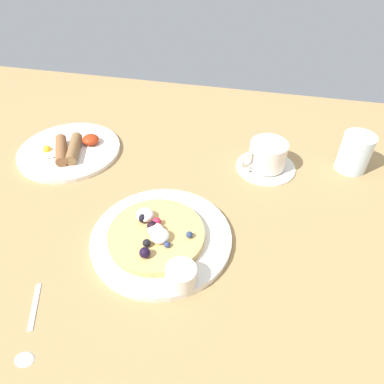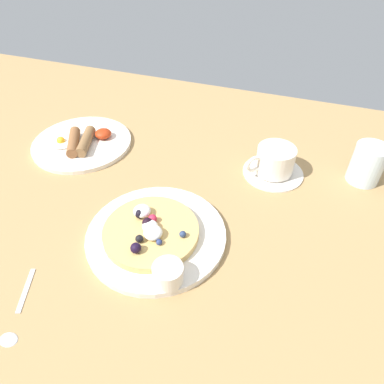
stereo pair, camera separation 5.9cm
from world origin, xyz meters
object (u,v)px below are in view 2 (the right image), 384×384
(pancake_plate, at_px, (158,235))
(coffee_cup, at_px, (275,160))
(coffee_saucer, at_px, (273,172))
(teaspoon, at_px, (15,321))
(water_glass, at_px, (367,164))
(syrup_ramekin, at_px, (168,273))
(breakfast_plate, at_px, (82,143))

(pancake_plate, bearing_deg, coffee_cup, 56.88)
(coffee_saucer, bearing_deg, teaspoon, -122.57)
(pancake_plate, height_order, coffee_cup, coffee_cup)
(coffee_cup, bearing_deg, pancake_plate, -123.12)
(coffee_saucer, xyz_separation_m, water_glass, (0.19, 0.04, 0.04))
(pancake_plate, xyz_separation_m, water_glass, (0.36, 0.30, 0.04))
(coffee_cup, xyz_separation_m, water_glass, (0.19, 0.04, 0.00))
(syrup_ramekin, bearing_deg, pancake_plate, 123.31)
(pancake_plate, bearing_deg, syrup_ramekin, -56.69)
(pancake_plate, bearing_deg, coffee_saucer, 56.80)
(breakfast_plate, xyz_separation_m, teaspoon, (0.16, -0.45, -0.00))
(water_glass, bearing_deg, syrup_ramekin, -127.92)
(syrup_ramekin, height_order, teaspoon, syrup_ramekin)
(teaspoon, height_order, water_glass, water_glass)
(breakfast_plate, relative_size, coffee_saucer, 1.80)
(syrup_ramekin, height_order, coffee_cup, coffee_cup)
(breakfast_plate, height_order, coffee_cup, coffee_cup)
(syrup_ramekin, xyz_separation_m, teaspoon, (-0.20, -0.14, -0.03))
(syrup_ramekin, bearing_deg, water_glass, 52.08)
(syrup_ramekin, distance_m, teaspoon, 0.24)
(breakfast_plate, distance_m, water_glass, 0.67)
(pancake_plate, distance_m, teaspoon, 0.26)
(coffee_saucer, distance_m, water_glass, 0.20)
(syrup_ramekin, distance_m, coffee_cup, 0.37)
(breakfast_plate, xyz_separation_m, coffee_cup, (0.47, 0.04, 0.03))
(breakfast_plate, height_order, teaspoon, breakfast_plate)
(coffee_cup, bearing_deg, breakfast_plate, -175.08)
(coffee_cup, relative_size, teaspoon, 0.78)
(coffee_saucer, distance_m, teaspoon, 0.58)
(breakfast_plate, bearing_deg, coffee_saucer, 5.02)
(breakfast_plate, relative_size, water_glass, 2.79)
(pancake_plate, height_order, water_glass, water_glass)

